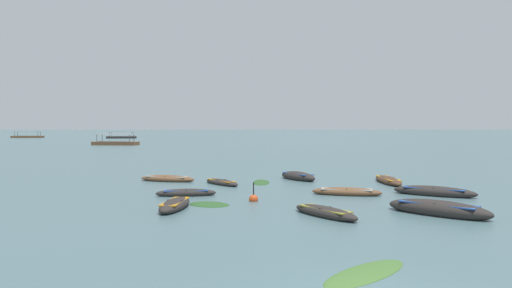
% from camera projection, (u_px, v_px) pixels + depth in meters
% --- Properties ---
extents(ground_plane, '(6000.00, 6000.00, 0.00)m').
position_uv_depth(ground_plane, '(237.00, 129.00, 1506.26)').
color(ground_plane, slate).
extents(mountain_1, '(638.68, 638.68, 233.43)m').
position_uv_depth(mountain_1, '(58.00, 106.00, 2236.65)').
color(mountain_1, slate).
rests_on(mountain_1, ground).
extents(mountain_2, '(1519.13, 1519.13, 588.22)m').
position_uv_depth(mountain_2, '(279.00, 69.00, 2183.96)').
color(mountain_2, slate).
rests_on(mountain_2, ground).
extents(mountain_3, '(761.24, 761.24, 227.77)m').
position_uv_depth(mountain_3, '(456.00, 108.00, 2430.72)').
color(mountain_3, '#56665B').
rests_on(mountain_3, ground).
extents(rowboat_0, '(3.26, 1.08, 0.47)m').
position_uv_depth(rowboat_0, '(186.00, 193.00, 23.65)').
color(rowboat_0, '#2D2826').
rests_on(rowboat_0, ground).
extents(rowboat_1, '(3.88, 2.10, 0.50)m').
position_uv_depth(rowboat_1, '(347.00, 192.00, 23.98)').
color(rowboat_1, brown).
rests_on(rowboat_1, ground).
extents(rowboat_2, '(4.09, 2.33, 0.52)m').
position_uv_depth(rowboat_2, '(167.00, 179.00, 30.13)').
color(rowboat_2, brown).
rests_on(rowboat_2, ground).
extents(rowboat_3, '(1.26, 4.51, 0.53)m').
position_uv_depth(rowboat_3, '(388.00, 180.00, 29.16)').
color(rowboat_3, '#4C3323').
rests_on(rowboat_3, ground).
extents(rowboat_4, '(3.93, 3.91, 0.76)m').
position_uv_depth(rowboat_4, '(438.00, 209.00, 18.46)').
color(rowboat_4, '#2D2826').
rests_on(rowboat_4, ground).
extents(rowboat_5, '(2.73, 3.76, 0.70)m').
position_uv_depth(rowboat_5, '(298.00, 176.00, 31.08)').
color(rowboat_5, '#2D2826').
rests_on(rowboat_5, ground).
extents(rowboat_6, '(2.65, 3.21, 0.42)m').
position_uv_depth(rowboat_6, '(222.00, 182.00, 28.36)').
color(rowboat_6, '#2D2826').
rests_on(rowboat_6, ground).
extents(rowboat_7, '(2.65, 3.42, 0.50)m').
position_uv_depth(rowboat_7, '(325.00, 212.00, 18.17)').
color(rowboat_7, '#2D2826').
rests_on(rowboat_7, ground).
extents(rowboat_8, '(4.14, 3.24, 0.64)m').
position_uv_depth(rowboat_8, '(434.00, 192.00, 23.74)').
color(rowboat_8, '#2D2826').
rests_on(rowboat_8, ground).
extents(rowboat_9, '(1.50, 3.49, 0.54)m').
position_uv_depth(rowboat_9, '(175.00, 205.00, 19.85)').
color(rowboat_9, '#2D2826').
rests_on(rowboat_9, ground).
extents(ferry_0, '(9.95, 4.85, 2.54)m').
position_uv_depth(ferry_0, '(116.00, 143.00, 93.92)').
color(ferry_0, brown).
rests_on(ferry_0, ground).
extents(ferry_1, '(9.98, 4.23, 2.54)m').
position_uv_depth(ferry_1, '(121.00, 137.00, 154.77)').
color(ferry_1, '#2D2826').
rests_on(ferry_1, ground).
extents(ferry_2, '(10.83, 4.40, 2.54)m').
position_uv_depth(ferry_2, '(28.00, 137.00, 163.58)').
color(ferry_2, brown).
rests_on(ferry_2, ground).
extents(mooring_buoy, '(0.46, 0.46, 1.06)m').
position_uv_depth(mooring_buoy, '(254.00, 199.00, 21.90)').
color(mooring_buoy, '#DB4C1E').
rests_on(mooring_buoy, ground).
extents(weed_patch_0, '(2.56, 2.44, 0.14)m').
position_uv_depth(weed_patch_0, '(209.00, 205.00, 20.91)').
color(weed_patch_0, '#2D5628').
rests_on(weed_patch_0, ground).
extents(weed_patch_2, '(1.30, 3.23, 0.14)m').
position_uv_depth(weed_patch_2, '(261.00, 182.00, 29.40)').
color(weed_patch_2, '#2D5628').
rests_on(weed_patch_2, ground).
extents(weed_patch_3, '(3.06, 2.84, 0.14)m').
position_uv_depth(weed_patch_3, '(366.00, 273.00, 11.01)').
color(weed_patch_3, '#477033').
rests_on(weed_patch_3, ground).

